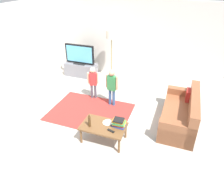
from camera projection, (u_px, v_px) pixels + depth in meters
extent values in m
plane|color=#B2ADA3|center=(104.00, 122.00, 5.40)|extent=(7.80, 7.80, 0.00)
cube|color=silver|center=(136.00, 40.00, 7.20)|extent=(6.00, 0.12, 2.70)
cube|color=silver|center=(1.00, 59.00, 5.63)|extent=(0.12, 6.00, 2.70)
cube|color=#9E2D28|center=(90.00, 112.00, 5.79)|extent=(2.20, 1.60, 0.01)
cube|color=slate|center=(81.00, 70.00, 7.71)|extent=(1.20, 0.44, 0.50)
cube|color=black|center=(81.00, 74.00, 7.74)|extent=(1.10, 0.32, 0.03)
cube|color=black|center=(80.00, 63.00, 7.56)|extent=(0.44, 0.28, 0.03)
cube|color=black|center=(80.00, 54.00, 7.39)|extent=(1.10, 0.07, 0.68)
cube|color=#59B2D8|center=(79.00, 54.00, 7.36)|extent=(1.00, 0.01, 0.58)
cube|color=brown|center=(178.00, 117.00, 5.25)|extent=(0.80, 1.80, 0.42)
cube|color=brown|center=(192.00, 112.00, 5.05)|extent=(0.20, 1.80, 0.86)
cube|color=brown|center=(176.00, 134.00, 4.55)|extent=(0.80, 0.20, 0.60)
cube|color=brown|center=(181.00, 98.00, 5.86)|extent=(0.80, 0.20, 0.60)
cube|color=#B22823|center=(188.00, 95.00, 5.48)|extent=(0.10, 0.32, 0.32)
cylinder|color=#262626|center=(111.00, 78.00, 7.61)|extent=(0.28, 0.28, 0.02)
cylinder|color=#99844C|center=(111.00, 59.00, 7.24)|extent=(0.03, 0.03, 1.50)
cylinder|color=silver|center=(111.00, 34.00, 6.81)|extent=(0.36, 0.36, 0.28)
cylinder|color=#4C4C59|center=(92.00, 91.00, 6.34)|extent=(0.08, 0.08, 0.46)
cylinder|color=#4C4C59|center=(95.00, 91.00, 6.34)|extent=(0.08, 0.08, 0.46)
cube|color=red|center=(93.00, 79.00, 6.13)|extent=(0.25, 0.19, 0.39)
sphere|color=beige|center=(93.00, 70.00, 6.00)|extent=(0.16, 0.16, 0.16)
cylinder|color=beige|center=(88.00, 78.00, 6.12)|extent=(0.06, 0.06, 0.35)
cylinder|color=beige|center=(98.00, 78.00, 6.13)|extent=(0.06, 0.06, 0.35)
cylinder|color=#33598C|center=(110.00, 97.00, 6.01)|extent=(0.08, 0.08, 0.50)
cylinder|color=#33598C|center=(114.00, 98.00, 5.97)|extent=(0.08, 0.08, 0.50)
cube|color=#338C4C|center=(112.00, 83.00, 5.76)|extent=(0.25, 0.16, 0.43)
sphere|color=tan|center=(112.00, 73.00, 5.61)|extent=(0.18, 0.18, 0.18)
cylinder|color=tan|center=(107.00, 81.00, 5.81)|extent=(0.07, 0.07, 0.39)
cylinder|color=tan|center=(117.00, 83.00, 5.69)|extent=(0.07, 0.07, 0.39)
cube|color=brown|center=(103.00, 126.00, 4.62)|extent=(1.00, 0.60, 0.04)
cylinder|color=brown|center=(81.00, 136.00, 4.65)|extent=(0.05, 0.05, 0.38)
cylinder|color=brown|center=(119.00, 146.00, 4.38)|extent=(0.05, 0.05, 0.38)
cylinder|color=brown|center=(90.00, 123.00, 5.06)|extent=(0.05, 0.05, 0.38)
cylinder|color=brown|center=(126.00, 131.00, 4.79)|extent=(0.05, 0.05, 0.38)
cube|color=#334CA5|center=(119.00, 126.00, 4.58)|extent=(0.29, 0.19, 0.04)
cube|color=red|center=(119.00, 124.00, 4.57)|extent=(0.25, 0.19, 0.02)
cube|color=yellow|center=(119.00, 123.00, 4.56)|extent=(0.30, 0.24, 0.03)
cube|color=#388C4C|center=(119.00, 122.00, 4.53)|extent=(0.27, 0.22, 0.03)
cube|color=orange|center=(118.00, 121.00, 4.51)|extent=(0.25, 0.17, 0.04)
cube|color=black|center=(119.00, 120.00, 4.49)|extent=(0.23, 0.21, 0.02)
cylinder|color=#4C3319|center=(89.00, 122.00, 4.53)|extent=(0.06, 0.06, 0.25)
cylinder|color=#4C3319|center=(89.00, 116.00, 4.46)|extent=(0.02, 0.02, 0.06)
cube|color=black|center=(111.00, 131.00, 4.44)|extent=(0.18, 0.09, 0.02)
cylinder|color=white|center=(108.00, 123.00, 4.69)|extent=(0.22, 0.22, 0.02)
cube|color=silver|center=(108.00, 122.00, 4.68)|extent=(0.13, 0.09, 0.01)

